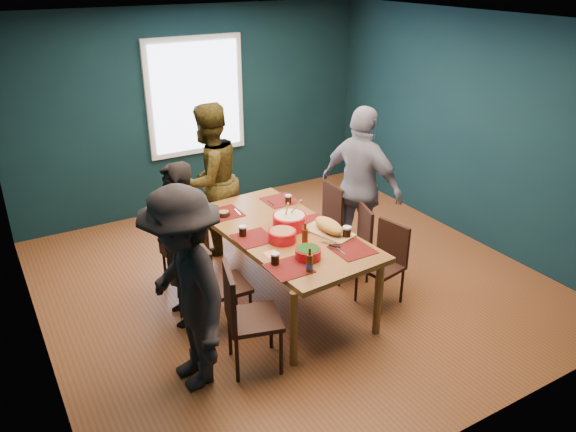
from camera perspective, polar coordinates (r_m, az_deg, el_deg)
name	(u,v)px	position (r m, az deg, el deg)	size (l,w,h in m)	color
room	(277,155)	(5.82, -1.10, 6.25)	(5.01, 5.01, 2.71)	brown
dining_table	(284,237)	(5.54, -0.42, -2.16)	(1.17, 2.12, 0.78)	olive
chair_left_far	(178,247)	(5.86, -11.13, -3.16)	(0.45, 0.45, 0.89)	black
chair_left_mid	(215,280)	(5.19, -7.45, -6.45)	(0.44, 0.44, 0.93)	black
chair_left_near	(243,311)	(4.71, -4.59, -9.64)	(0.53, 0.53, 0.96)	black
chair_right_far	(325,217)	(6.44, 3.82, -0.08)	(0.42, 0.42, 0.89)	black
chair_right_mid	(357,237)	(6.09, 7.01, -2.18)	(0.46, 0.46, 0.82)	black
chair_right_near	(386,257)	(5.72, 9.94, -4.13)	(0.45, 0.45, 0.84)	black
person_far_left	(179,245)	(5.29, -11.04, -2.93)	(0.58, 0.38, 1.60)	black
person_back	(209,180)	(6.52, -7.99, 3.64)	(0.87, 0.68, 1.79)	black
person_right	(361,187)	(6.27, 7.44, 2.92)	(1.06, 0.44, 1.81)	silver
person_near_left	(185,291)	(4.46, -10.40, -7.47)	(1.11, 0.64, 1.73)	black
bowl_salad	(282,235)	(5.28, -0.59, -1.99)	(0.27, 0.27, 0.11)	red
bowl_dumpling	(289,221)	(5.53, 0.15, -0.49)	(0.34, 0.34, 0.32)	red
bowl_herbs	(308,253)	(4.98, 2.04, -3.78)	(0.23, 0.23, 0.10)	red
cutting_board	(329,227)	(5.44, 4.16, -1.13)	(0.38, 0.64, 0.14)	tan
small_bowl	(224,214)	(5.84, -6.54, 0.24)	(0.13, 0.13, 0.05)	black
beer_bottle_a	(310,263)	(4.77, 2.21, -4.81)	(0.06, 0.06, 0.22)	#47210C
beer_bottle_b	(305,236)	(5.20, 1.73, -2.08)	(0.06, 0.06, 0.22)	#47210C
cola_glass_a	(275,258)	(4.88, -1.33, -4.32)	(0.08, 0.08, 0.11)	black
cola_glass_b	(347,232)	(5.36, 6.00, -1.61)	(0.08, 0.08, 0.12)	black
cola_glass_c	(288,199)	(6.09, 0.03, 1.75)	(0.07, 0.07, 0.10)	black
cola_glass_d	(243,231)	(5.38, -4.63, -1.50)	(0.08, 0.08, 0.11)	black
napkin_a	(315,219)	(5.75, 2.74, -0.30)	(0.14, 0.14, 0.00)	#F88568
napkin_b	(272,254)	(5.07, -1.67, -3.87)	(0.13, 0.13, 0.00)	#F88568
napkin_c	(358,253)	(5.13, 7.12, -3.73)	(0.14, 0.14, 0.00)	#F88568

